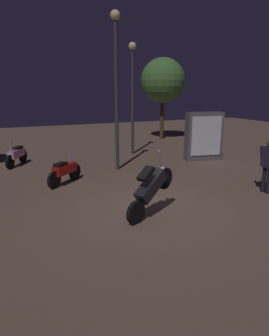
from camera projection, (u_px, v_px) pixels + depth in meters
ground_plane at (152, 209)px, 7.83m from camera, size 40.00×40.00×0.00m
motorcycle_black_foreground at (151, 188)px, 7.21m from camera, size 1.54×0.80×1.63m
motorcycle_pink_parked_left at (16, 155)px, 12.24m from camera, size 0.91×1.49×1.11m
motorcycle_red_parked_right at (65, 171)px, 9.85m from camera, size 1.30×1.19×1.11m
person_rider_beside at (268, 161)px, 8.86m from camera, size 0.29×0.67×1.66m
streetlamp_near at (116, 75)px, 10.85m from camera, size 0.36×0.36×5.73m
streetlamp_far at (133, 85)px, 13.78m from camera, size 0.36×0.36×5.11m
tree_left_bg at (163, 81)px, 18.11m from camera, size 2.68×2.68×4.92m
kiosk_billboard at (204, 136)px, 13.10m from camera, size 1.67×0.82×2.10m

